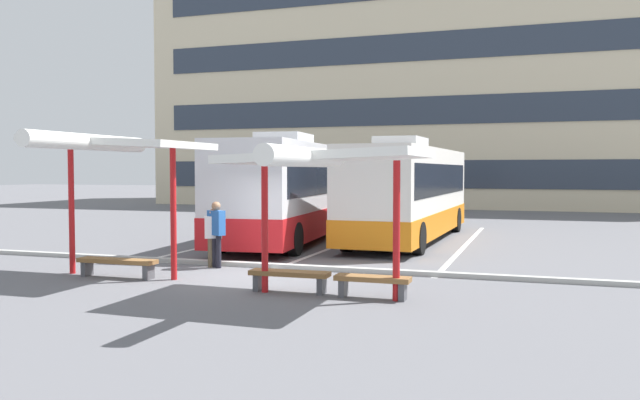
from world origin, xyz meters
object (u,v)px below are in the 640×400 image
bench_2 (373,282)px  coach_bus_1 (409,194)px  waiting_passenger_0 (213,234)px  waiting_passenger_1 (216,229)px  coach_bus_0 (296,192)px  waiting_shelter_0 (113,146)px  bench_1 (290,276)px  bench_0 (117,263)px  waiting_shelter_1 (324,160)px

bench_2 → coach_bus_1: bearing=97.0°
waiting_passenger_0 → waiting_passenger_1: bearing=-19.4°
coach_bus_0 → waiting_shelter_0: coach_bus_0 is taller
coach_bus_0 → bench_1: 10.48m
waiting_shelter_0 → bench_2: (6.35, -0.41, -2.77)m
coach_bus_0 → bench_0: size_ratio=6.13×
coach_bus_0 → waiting_passenger_1: coach_bus_0 is taller
coach_bus_0 → waiting_passenger_0: bearing=-86.9°
bench_0 → bench_1: (4.55, -0.42, -0.01)m
coach_bus_0 → waiting_shelter_0: size_ratio=2.82×
waiting_shelter_0 → bench_2: size_ratio=2.88×
bench_0 → waiting_passenger_0: 2.64m
bench_1 → bench_0: bearing=174.8°
waiting_shelter_0 → bench_1: 5.33m
waiting_shelter_0 → waiting_passenger_0: (1.39, 2.27, -2.22)m
bench_1 → bench_2: 1.80m
waiting_passenger_0 → waiting_passenger_1: (0.11, -0.04, 0.13)m
waiting_passenger_0 → bench_0: bearing=-122.5°
bench_0 → bench_2: 6.37m
coach_bus_1 → waiting_passenger_0: size_ratio=7.09×
coach_bus_0 → coach_bus_1: (4.02, 0.93, -0.07)m
waiting_passenger_1 → bench_2: bearing=-28.6°
bench_2 → waiting_passenger_0: size_ratio=0.97×
waiting_shelter_1 → waiting_shelter_0: bearing=172.1°
waiting_shelter_1 → waiting_passenger_1: size_ratio=2.73×
coach_bus_1 → bench_2: (1.32, -10.77, -1.36)m
bench_0 → waiting_passenger_0: waiting_passenger_0 is taller
waiting_passenger_0 → waiting_passenger_1: waiting_passenger_1 is taller
bench_0 → waiting_passenger_1: waiting_passenger_1 is taller
bench_0 → bench_1: 4.56m
waiting_passenger_1 → waiting_passenger_0: bearing=160.6°
bench_2 → waiting_passenger_0: 5.66m
waiting_shelter_1 → bench_1: bearing=154.7°
waiting_passenger_0 → waiting_passenger_1: size_ratio=0.90×
coach_bus_1 → coach_bus_0: bearing=-167.0°
bench_0 → coach_bus_1: bearing=63.9°
bench_0 → waiting_shelter_1: size_ratio=0.42×
waiting_passenger_0 → bench_1: bearing=-39.5°
bench_0 → waiting_passenger_1: bearing=55.1°
bench_0 → waiting_passenger_0: (1.39, 2.18, 0.54)m
bench_2 → waiting_passenger_0: bearing=151.6°
waiting_shelter_1 → waiting_passenger_0: 5.39m
coach_bus_1 → bench_0: size_ratio=5.49×
waiting_shelter_1 → waiting_passenger_0: (-4.05, 3.02, -1.86)m
waiting_passenger_0 → coach_bus_0: bearing=93.1°
bench_0 → bench_1: size_ratio=1.17×
coach_bus_0 → coach_bus_1: size_ratio=1.12×
waiting_shelter_1 → bench_2: waiting_shelter_1 is taller
coach_bus_1 → waiting_shelter_1: coach_bus_1 is taller
waiting_shelter_1 → bench_0: bearing=171.2°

